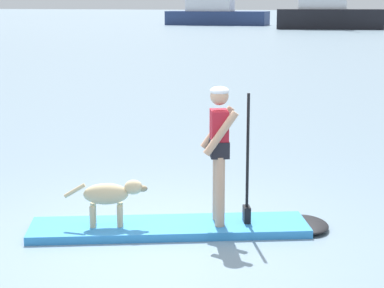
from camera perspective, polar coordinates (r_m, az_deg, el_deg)
The scene contains 6 objects.
ground_plane at distance 8.61m, azimuth -1.88°, elevation -7.18°, with size 400.00×400.00×0.00m, color gray.
paddleboard at distance 8.61m, azimuth -0.34°, elevation -6.83°, with size 3.71×2.01×0.10m.
person_paddler at distance 8.37m, azimuth 2.34°, elevation -0.05°, with size 0.67×0.59×1.69m.
dog at distance 8.47m, azimuth -6.73°, elevation -4.20°, with size 0.97×0.43×0.56m.
moored_boat_outer at distance 81.40m, azimuth 1.90°, elevation 10.68°, with size 11.64×3.57×4.30m.
moored_boat_far_starboard at distance 71.03m, azimuth 11.04°, elevation 10.46°, with size 10.60×4.47×10.87m.
Camera 1 is at (2.55, -7.74, 2.78)m, focal length 65.05 mm.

